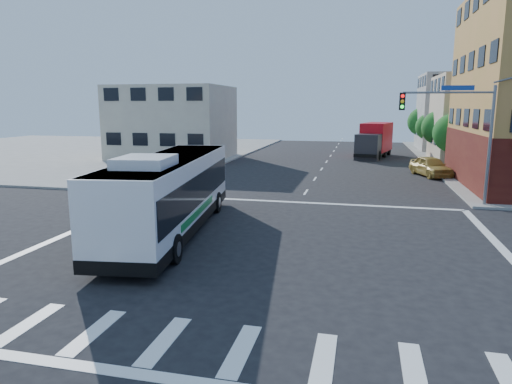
# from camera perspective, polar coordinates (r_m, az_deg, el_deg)

# --- Properties ---
(ground) EXTENTS (120.00, 120.00, 0.00)m
(ground) POSITION_cam_1_polar(r_m,az_deg,el_deg) (19.10, 1.45, -7.10)
(ground) COLOR black
(ground) RESTS_ON ground
(sidewalk_nw) EXTENTS (50.00, 50.00, 0.15)m
(sidewalk_nw) POSITION_cam_1_polar(r_m,az_deg,el_deg) (65.71, -23.04, 4.82)
(sidewalk_nw) COLOR gray
(sidewalk_nw) RESTS_ON ground
(building_east_near) EXTENTS (12.06, 10.06, 9.00)m
(building_east_near) POSITION_cam_1_polar(r_m,az_deg,el_deg) (53.49, 27.86, 8.05)
(building_east_near) COLOR #C2B194
(building_east_near) RESTS_ON ground
(building_east_far) EXTENTS (12.06, 10.06, 10.00)m
(building_east_far) POSITION_cam_1_polar(r_m,az_deg,el_deg) (67.13, 24.92, 9.01)
(building_east_far) COLOR #ABABA6
(building_east_far) RESTS_ON ground
(building_west) EXTENTS (12.06, 10.06, 8.00)m
(building_west) POSITION_cam_1_polar(r_m,az_deg,el_deg) (52.12, -10.35, 8.51)
(building_west) COLOR beige
(building_west) RESTS_ON ground
(signal_mast_ne) EXTENTS (7.91, 1.13, 8.07)m
(signal_mast_ne) POSITION_cam_1_polar(r_m,az_deg,el_deg) (28.96, 24.17, 8.08)
(signal_mast_ne) COLOR slate
(signal_mast_ne) RESTS_ON ground
(street_tree_a) EXTENTS (3.60, 3.60, 5.53)m
(street_tree_a) POSITION_cam_1_polar(r_m,az_deg,el_deg) (46.53, 23.52, 7.05)
(street_tree_a) COLOR #3B2315
(street_tree_a) RESTS_ON ground
(street_tree_b) EXTENTS (3.80, 3.80, 5.79)m
(street_tree_b) POSITION_cam_1_polar(r_m,az_deg,el_deg) (54.40, 22.06, 7.73)
(street_tree_b) COLOR #3B2315
(street_tree_b) RESTS_ON ground
(street_tree_c) EXTENTS (3.40, 3.40, 5.29)m
(street_tree_c) POSITION_cam_1_polar(r_m,az_deg,el_deg) (62.33, 20.94, 7.81)
(street_tree_c) COLOR #3B2315
(street_tree_c) RESTS_ON ground
(street_tree_d) EXTENTS (4.00, 4.00, 6.03)m
(street_tree_d) POSITION_cam_1_polar(r_m,az_deg,el_deg) (70.25, 20.12, 8.46)
(street_tree_d) COLOR #3B2315
(street_tree_d) RESTS_ON ground
(transit_bus) EXTENTS (4.50, 13.53, 3.93)m
(transit_bus) POSITION_cam_1_polar(r_m,az_deg,el_deg) (21.42, -10.58, -0.02)
(transit_bus) COLOR black
(transit_bus) RESTS_ON ground
(box_truck) EXTENTS (4.44, 9.05, 3.92)m
(box_truck) POSITION_cam_1_polar(r_m,az_deg,el_deg) (54.54, 14.58, 6.21)
(box_truck) COLOR #27272C
(box_truck) RESTS_ON ground
(parked_car) EXTENTS (3.49, 5.30, 1.68)m
(parked_car) POSITION_cam_1_polar(r_m,az_deg,el_deg) (41.21, 21.00, 3.02)
(parked_car) COLOR #B89840
(parked_car) RESTS_ON ground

